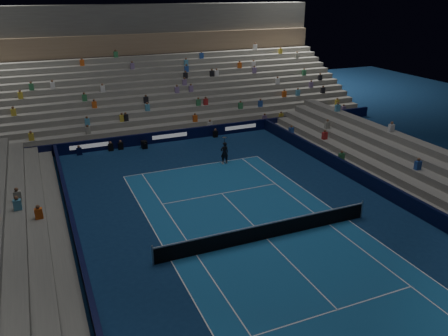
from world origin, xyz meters
TOP-DOWN VIEW (x-y plane):
  - ground at (0.00, 0.00)m, footprint 90.00×90.00m
  - court_surface at (0.00, 0.00)m, footprint 10.97×23.77m
  - sponsor_barrier_far at (0.00, 18.50)m, footprint 44.00×0.25m
  - sponsor_barrier_east at (9.70, 0.00)m, footprint 0.25×37.00m
  - sponsor_barrier_west at (-9.70, 0.00)m, footprint 0.25×37.00m
  - grandstand_main at (0.00, 27.90)m, footprint 44.00×15.20m
  - grandstand_east at (13.17, 0.00)m, footprint 5.00×37.00m
  - grandstand_west at (-13.17, 0.00)m, footprint 5.00×37.00m
  - tennis_net at (0.00, 0.00)m, footprint 12.90×0.10m
  - tennis_player at (2.39, 11.50)m, footprint 0.65×0.44m
  - broadcast_camera at (-2.53, 17.56)m, footprint 0.48×0.93m

SIDE VIEW (x-z plane):
  - ground at x=0.00m, z-range 0.00..0.00m
  - court_surface at x=0.00m, z-range 0.00..0.01m
  - broadcast_camera at x=-2.53m, z-range 0.01..0.64m
  - sponsor_barrier_far at x=0.00m, z-range 0.00..1.00m
  - sponsor_barrier_east at x=9.70m, z-range 0.00..1.00m
  - sponsor_barrier_west at x=-9.70m, z-range 0.00..1.00m
  - tennis_net at x=0.00m, z-range -0.05..1.05m
  - tennis_player at x=2.39m, z-range 0.00..1.76m
  - grandstand_east at x=13.17m, z-range -0.33..2.17m
  - grandstand_west at x=-13.17m, z-range -0.33..2.17m
  - grandstand_main at x=0.00m, z-range -2.22..8.98m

